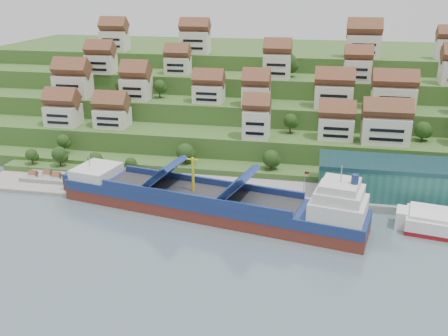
# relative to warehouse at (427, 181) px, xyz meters

# --- Properties ---
(ground) EXTENTS (300.00, 300.00, 0.00)m
(ground) POSITION_rel_warehouse_xyz_m (-52.00, -17.00, -7.20)
(ground) COLOR slate
(ground) RESTS_ON ground
(quay) EXTENTS (180.00, 14.00, 2.20)m
(quay) POSITION_rel_warehouse_xyz_m (-32.00, -2.00, -6.10)
(quay) COLOR gray
(quay) RESTS_ON ground
(pebble_beach) EXTENTS (45.00, 20.00, 1.00)m
(pebble_beach) POSITION_rel_warehouse_xyz_m (-110.00, -5.00, -6.70)
(pebble_beach) COLOR gray
(pebble_beach) RESTS_ON ground
(hillside) EXTENTS (260.00, 128.00, 31.00)m
(hillside) POSITION_rel_warehouse_xyz_m (-52.00, 86.55, 3.46)
(hillside) COLOR #2D4C1E
(hillside) RESTS_ON ground
(hillside_village) EXTENTS (155.32, 61.79, 29.03)m
(hillside_village) POSITION_rel_warehouse_xyz_m (-49.00, 42.65, 16.73)
(hillside_village) COLOR beige
(hillside_village) RESTS_ON ground
(hillside_trees) EXTENTS (140.62, 62.24, 30.76)m
(hillside_trees) POSITION_rel_warehouse_xyz_m (-58.21, 31.66, 11.18)
(hillside_trees) COLOR #234216
(hillside_trees) RESTS_ON ground
(warehouse) EXTENTS (60.00, 15.00, 10.00)m
(warehouse) POSITION_rel_warehouse_xyz_m (0.00, 0.00, 0.00)
(warehouse) COLOR #24625A
(warehouse) RESTS_ON quay
(flagpole) EXTENTS (1.28, 0.16, 8.00)m
(flagpole) POSITION_rel_warehouse_xyz_m (-33.89, -7.00, -0.32)
(flagpole) COLOR gray
(flagpole) RESTS_ON quay
(beach_huts) EXTENTS (14.40, 3.70, 2.20)m
(beach_huts) POSITION_rel_warehouse_xyz_m (-112.00, -6.25, -5.10)
(beach_huts) COLOR white
(beach_huts) RESTS_ON pebble_beach
(cargo_ship) EXTENTS (85.90, 29.39, 18.93)m
(cargo_ship) POSITION_rel_warehouse_xyz_m (-56.86, -18.58, -3.66)
(cargo_ship) COLOR maroon
(cargo_ship) RESTS_ON ground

